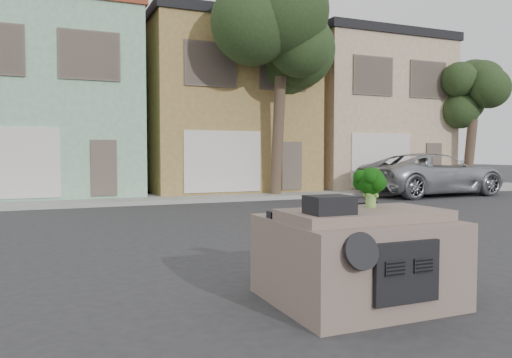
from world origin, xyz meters
TOP-DOWN VIEW (x-y plane):
  - ground_plane at (0.00, 0.00)m, footprint 120.00×120.00m
  - sidewalk at (0.00, 10.50)m, footprint 40.00×3.00m
  - townhouse_mint at (-3.50, 14.50)m, footprint 7.20×8.20m
  - townhouse_tan at (4.00, 14.50)m, footprint 7.20×8.20m
  - townhouse_beige at (11.50, 14.50)m, footprint 7.20×8.20m
  - silver_pickup at (11.54, 8.41)m, footprint 6.49×3.20m
  - tree_near at (5.00, 9.80)m, footprint 4.40×4.00m
  - tree_far at (15.00, 9.80)m, footprint 3.20×3.00m
  - car_dashboard at (0.00, -3.00)m, footprint 2.00×1.80m
  - instrument_hump at (-0.58, -3.35)m, footprint 0.48×0.38m
  - wiper_arm at (0.28, -2.62)m, footprint 0.69×0.15m
  - broccoli at (0.24, -2.96)m, footprint 0.42×0.42m

SIDE VIEW (x-z plane):
  - ground_plane at x=0.00m, z-range 0.00..0.00m
  - silver_pickup at x=11.54m, z-range -0.89..0.89m
  - sidewalk at x=0.00m, z-range 0.00..0.15m
  - car_dashboard at x=0.00m, z-range 0.00..1.12m
  - wiper_arm at x=0.28m, z-range 1.12..1.14m
  - instrument_hump at x=-0.58m, z-range 1.12..1.32m
  - broccoli at x=0.24m, z-range 1.12..1.62m
  - tree_far at x=15.00m, z-range 0.00..6.00m
  - townhouse_mint at x=-3.50m, z-range 0.00..7.55m
  - townhouse_tan at x=4.00m, z-range 0.00..7.55m
  - townhouse_beige at x=11.50m, z-range 0.00..7.55m
  - tree_near at x=5.00m, z-range 0.00..8.50m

